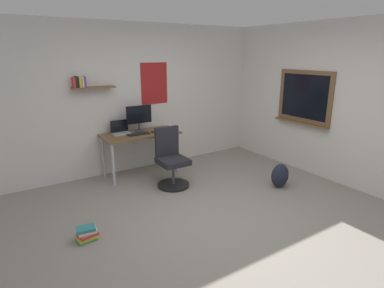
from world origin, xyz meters
name	(u,v)px	position (x,y,z in m)	size (l,w,h in m)	color
ground_plane	(220,220)	(0.00, 0.00, 0.00)	(5.20, 5.20, 0.00)	gray
wall_back	(139,98)	(0.00, 2.45, 1.30)	(5.00, 0.30, 2.60)	silver
wall_right	(343,104)	(2.45, 0.03, 1.30)	(0.22, 5.00, 2.60)	silver
desk	(141,138)	(-0.17, 2.06, 0.67)	(1.31, 0.62, 0.75)	brown
office_chair	(171,161)	(0.03, 1.35, 0.41)	(0.52, 0.52, 0.95)	black
laptop	(121,131)	(-0.47, 2.21, 0.81)	(0.31, 0.21, 0.23)	#ADAFB5
monitor_primary	(139,117)	(-0.14, 2.16, 1.02)	(0.46, 0.17, 0.46)	#38383D
keyboard	(139,134)	(-0.24, 1.98, 0.76)	(0.37, 0.13, 0.02)	black
computer_mouse	(153,131)	(0.04, 1.98, 0.77)	(0.10, 0.06, 0.03)	#262628
coffee_mug	(169,127)	(0.38, 2.03, 0.80)	(0.08, 0.08, 0.09)	silver
backpack	(280,176)	(1.45, 0.33, 0.20)	(0.32, 0.22, 0.39)	#1E2333
book_stack_on_floor	(87,234)	(-1.57, 0.48, 0.08)	(0.25, 0.20, 0.16)	#3D934C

